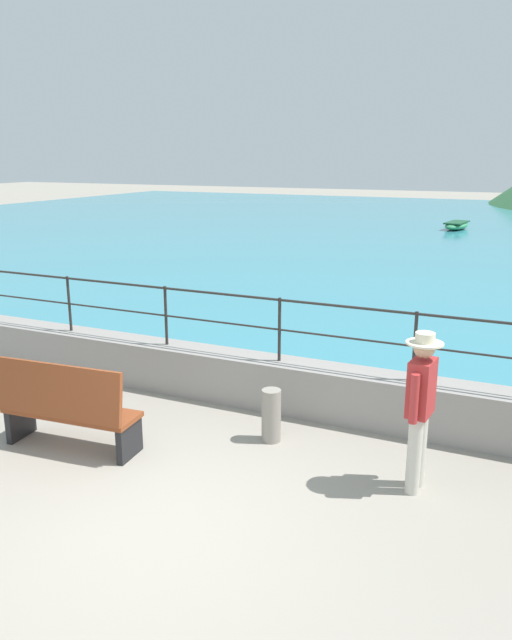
{
  "coord_description": "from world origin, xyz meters",
  "views": [
    {
      "loc": [
        3.09,
        -4.35,
        3.47
      ],
      "look_at": [
        -0.58,
        3.7,
        1.1
      ],
      "focal_mm": 34.59,
      "sensor_mm": 36.0,
      "label": 1
    }
  ],
  "objects_px": {
    "bench_main": "(66,407)",
    "bollard": "(271,415)",
    "boat_1": "(457,225)",
    "person_walking": "(420,404)"
  },
  "relations": [
    {
      "from": "bench_main",
      "to": "person_walking",
      "type": "relative_size",
      "value": 0.99
    },
    {
      "from": "bollard",
      "to": "bench_main",
      "type": "bearing_deg",
      "value": -149.47
    },
    {
      "from": "bench_main",
      "to": "person_walking",
      "type": "height_order",
      "value": "person_walking"
    },
    {
      "from": "person_walking",
      "to": "boat_1",
      "type": "distance_m",
      "value": 24.77
    },
    {
      "from": "boat_1",
      "to": "person_walking",
      "type": "bearing_deg",
      "value": -83.91
    },
    {
      "from": "bench_main",
      "to": "bollard",
      "type": "relative_size",
      "value": 2.56
    },
    {
      "from": "bench_main",
      "to": "person_walking",
      "type": "xyz_separation_m",
      "value": [
        3.99,
        0.83,
        0.42
      ]
    },
    {
      "from": "bollard",
      "to": "boat_1",
      "type": "distance_m",
      "value": 24.21
    },
    {
      "from": "boat_1",
      "to": "bollard",
      "type": "bearing_deg",
      "value": -88.19
    },
    {
      "from": "bench_main",
      "to": "bollard",
      "type": "distance_m",
      "value": 2.49
    }
  ]
}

